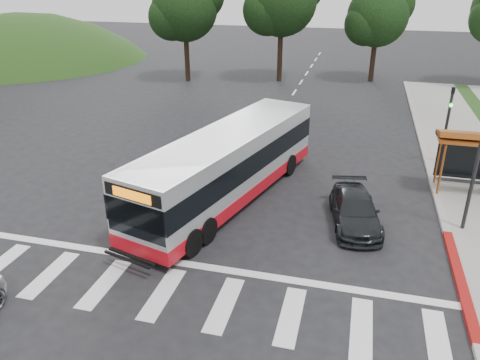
% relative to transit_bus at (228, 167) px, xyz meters
% --- Properties ---
extents(ground, '(140.00, 140.00, 0.00)m').
position_rel_transit_bus_xyz_m(ground, '(-0.16, -1.89, -1.51)').
color(ground, black).
rests_on(ground, ground).
extents(sidewalk_east, '(4.00, 40.00, 0.12)m').
position_rel_transit_bus_xyz_m(sidewalk_east, '(10.84, 6.11, -1.45)').
color(sidewalk_east, gray).
rests_on(sidewalk_east, ground).
extents(curb_east, '(0.30, 40.00, 0.15)m').
position_rel_transit_bus_xyz_m(curb_east, '(8.84, 6.11, -1.44)').
color(curb_east, '#9E9991').
rests_on(curb_east, ground).
extents(curb_east_red, '(0.32, 6.00, 0.15)m').
position_rel_transit_bus_xyz_m(curb_east_red, '(8.84, -3.89, -1.43)').
color(curb_east_red, maroon).
rests_on(curb_east_red, ground).
extents(hillside_nw, '(44.00, 44.00, 10.00)m').
position_rel_transit_bus_xyz_m(hillside_nw, '(-32.16, 28.11, -1.51)').
color(hillside_nw, '#203912').
rests_on(hillside_nw, ground).
extents(crosswalk_ladder, '(18.00, 2.60, 0.01)m').
position_rel_transit_bus_xyz_m(crosswalk_ladder, '(-0.16, -6.89, -1.50)').
color(crosswalk_ladder, silver).
rests_on(crosswalk_ladder, ground).
extents(traffic_signal_ne_short, '(0.18, 0.37, 4.00)m').
position_rel_transit_bus_xyz_m(traffic_signal_ne_short, '(9.44, 6.60, 0.97)').
color(traffic_signal_ne_short, black).
rests_on(traffic_signal_ne_short, ground).
extents(tree_north_b, '(5.72, 5.33, 8.43)m').
position_rel_transit_bus_xyz_m(tree_north_b, '(5.91, 26.17, 4.15)').
color(tree_north_b, black).
rests_on(tree_north_b, ground).
extents(tree_north_c, '(6.16, 5.74, 9.30)m').
position_rel_transit_bus_xyz_m(tree_north_c, '(-10.08, 22.18, 4.78)').
color(tree_north_c, black).
rests_on(tree_north_c, ground).
extents(transit_bus, '(5.51, 11.95, 3.02)m').
position_rel_transit_bus_xyz_m(transit_bus, '(0.00, 0.00, 0.00)').
color(transit_bus, '#B9BCBE').
rests_on(transit_bus, ground).
extents(pedestrian, '(0.78, 0.73, 1.78)m').
position_rel_transit_bus_xyz_m(pedestrian, '(-1.09, -4.39, -0.62)').
color(pedestrian, silver).
rests_on(pedestrian, ground).
extents(dark_sedan, '(2.42, 4.42, 1.22)m').
position_rel_transit_bus_xyz_m(dark_sedan, '(5.39, -0.91, -0.90)').
color(dark_sedan, black).
rests_on(dark_sedan, ground).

